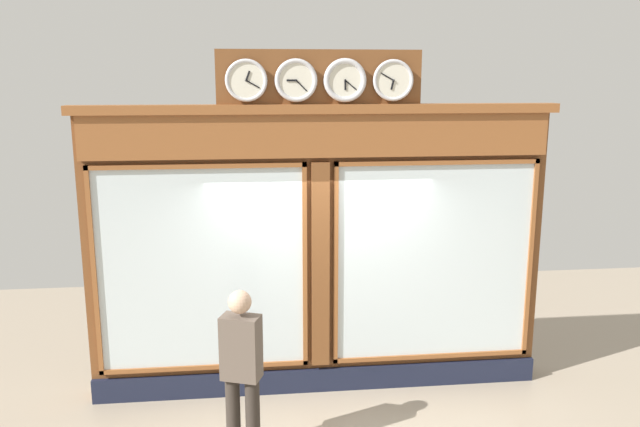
{
  "coord_description": "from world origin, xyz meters",
  "views": [
    {
      "loc": [
        0.77,
        6.85,
        3.61
      ],
      "look_at": [
        0.0,
        0.0,
        2.13
      ],
      "focal_mm": 35.71,
      "sensor_mm": 36.0,
      "label": 1
    }
  ],
  "objects": [
    {
      "name": "shop_facade",
      "position": [
        -0.0,
        -0.12,
        1.7
      ],
      "size": [
        5.28,
        0.42,
        3.9
      ],
      "color": "brown",
      "rests_on": "ground_plane"
    },
    {
      "name": "pedestrian",
      "position": [
        0.89,
        1.24,
        0.93
      ],
      "size": [
        0.41,
        0.33,
        1.69
      ],
      "color": "#312A24",
      "rests_on": "ground_plane"
    }
  ]
}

